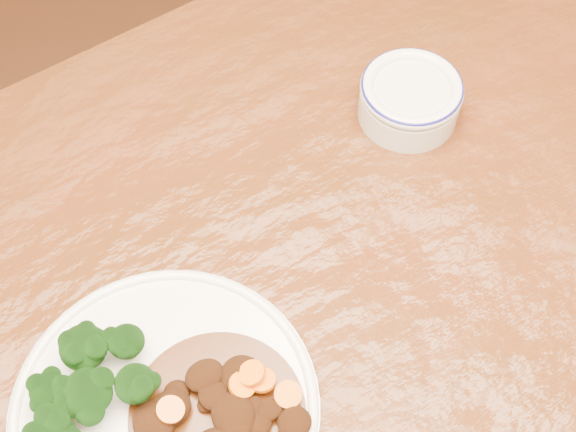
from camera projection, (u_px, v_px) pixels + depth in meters
dining_table at (318, 348)px, 0.85m from camera, size 1.52×0.93×0.75m
dinner_plate at (165, 409)px, 0.73m from camera, size 0.28×0.28×0.02m
broccoli_florets at (86, 386)px, 0.71m from camera, size 0.13×0.11×0.05m
mince_stew at (208, 421)px, 0.71m from camera, size 0.17×0.16×0.03m
dip_bowl at (410, 98)px, 0.90m from camera, size 0.12×0.12×0.05m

